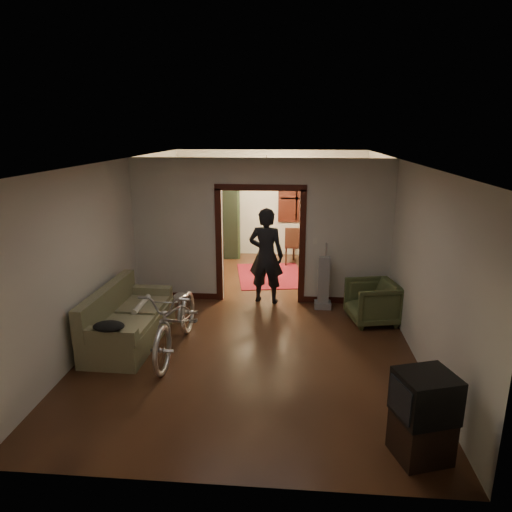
# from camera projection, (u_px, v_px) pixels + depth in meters

# --- Properties ---
(floor) EXTENTS (5.00, 8.50, 0.01)m
(floor) POSITION_uv_depth(u_px,v_px,m) (257.00, 314.00, 8.48)
(floor) COLOR #311A0F
(floor) RESTS_ON ground
(ceiling) EXTENTS (5.00, 8.50, 0.01)m
(ceiling) POSITION_uv_depth(u_px,v_px,m) (257.00, 160.00, 7.73)
(ceiling) COLOR white
(ceiling) RESTS_ON floor
(wall_back) EXTENTS (5.00, 0.02, 2.80)m
(wall_back) POSITION_uv_depth(u_px,v_px,m) (270.00, 203.00, 12.18)
(wall_back) COLOR beige
(wall_back) RESTS_ON floor
(wall_left) EXTENTS (0.02, 8.50, 2.80)m
(wall_left) POSITION_uv_depth(u_px,v_px,m) (121.00, 238.00, 8.30)
(wall_left) COLOR beige
(wall_left) RESTS_ON floor
(wall_right) EXTENTS (0.02, 8.50, 2.80)m
(wall_right) POSITION_uv_depth(u_px,v_px,m) (401.00, 244.00, 7.90)
(wall_right) COLOR beige
(wall_right) RESTS_ON floor
(partition_wall) EXTENTS (5.00, 0.14, 2.80)m
(partition_wall) POSITION_uv_depth(u_px,v_px,m) (261.00, 232.00, 8.82)
(partition_wall) COLOR beige
(partition_wall) RESTS_ON floor
(door_casing) EXTENTS (1.74, 0.20, 2.32)m
(door_casing) POSITION_uv_depth(u_px,v_px,m) (261.00, 247.00, 8.90)
(door_casing) COLOR black
(door_casing) RESTS_ON floor
(far_window) EXTENTS (0.98, 0.06, 1.28)m
(far_window) POSITION_uv_depth(u_px,v_px,m) (297.00, 198.00, 12.05)
(far_window) COLOR black
(far_window) RESTS_ON wall_back
(chandelier) EXTENTS (0.24, 0.24, 0.24)m
(chandelier) POSITION_uv_depth(u_px,v_px,m) (266.00, 174.00, 10.25)
(chandelier) COLOR #FFE0A5
(chandelier) RESTS_ON ceiling
(light_switch) EXTENTS (0.08, 0.01, 0.12)m
(light_switch) POSITION_uv_depth(u_px,v_px,m) (315.00, 241.00, 8.71)
(light_switch) COLOR silver
(light_switch) RESTS_ON partition_wall
(sofa) EXTENTS (0.94, 2.00, 0.91)m
(sofa) POSITION_uv_depth(u_px,v_px,m) (129.00, 316.00, 7.25)
(sofa) COLOR #696946
(sofa) RESTS_ON floor
(rolled_paper) EXTENTS (0.09, 0.73, 0.09)m
(rolled_paper) POSITION_uv_depth(u_px,v_px,m) (141.00, 304.00, 7.51)
(rolled_paper) COLOR beige
(rolled_paper) RESTS_ON sofa
(jacket) EXTENTS (0.44, 0.33, 0.13)m
(jacket) POSITION_uv_depth(u_px,v_px,m) (109.00, 326.00, 6.31)
(jacket) COLOR black
(jacket) RESTS_ON sofa
(bicycle) EXTENTS (0.78, 2.11, 1.10)m
(bicycle) POSITION_uv_depth(u_px,v_px,m) (177.00, 318.00, 6.92)
(bicycle) COLOR silver
(bicycle) RESTS_ON floor
(armchair) EXTENTS (0.97, 0.95, 0.75)m
(armchair) POSITION_uv_depth(u_px,v_px,m) (372.00, 302.00, 8.03)
(armchair) COLOR #46502D
(armchair) RESTS_ON floor
(tv_stand) EXTENTS (0.65, 0.61, 0.48)m
(tv_stand) POSITION_uv_depth(u_px,v_px,m) (421.00, 436.00, 4.73)
(tv_stand) COLOR black
(tv_stand) RESTS_ON floor
(crt_tv) EXTENTS (0.68, 0.64, 0.48)m
(crt_tv) POSITION_uv_depth(u_px,v_px,m) (426.00, 396.00, 4.60)
(crt_tv) COLOR black
(crt_tv) RESTS_ON tv_stand
(vacuum) EXTENTS (0.34, 0.29, 1.02)m
(vacuum) POSITION_uv_depth(u_px,v_px,m) (324.00, 283.00, 8.63)
(vacuum) COLOR gray
(vacuum) RESTS_ON floor
(person) EXTENTS (0.76, 0.57, 1.88)m
(person) POSITION_uv_depth(u_px,v_px,m) (266.00, 256.00, 8.85)
(person) COLOR black
(person) RESTS_ON floor
(oriental_rug) EXTENTS (1.79, 2.17, 0.01)m
(oriental_rug) POSITION_uv_depth(u_px,v_px,m) (271.00, 275.00, 10.67)
(oriental_rug) COLOR maroon
(oriental_rug) RESTS_ON floor
(locker) EXTENTS (1.04, 0.64, 1.99)m
(locker) POSITION_uv_depth(u_px,v_px,m) (221.00, 220.00, 12.05)
(locker) COLOR #23321E
(locker) RESTS_ON floor
(globe) EXTENTS (0.26, 0.26, 0.26)m
(globe) POSITION_uv_depth(u_px,v_px,m) (220.00, 184.00, 11.80)
(globe) COLOR #1E5972
(globe) RESTS_ON locker
(desk) EXTENTS (1.04, 0.66, 0.73)m
(desk) POSITION_uv_depth(u_px,v_px,m) (311.00, 245.00, 12.03)
(desk) COLOR black
(desk) RESTS_ON floor
(desk_chair) EXTENTS (0.55, 0.55, 0.98)m
(desk_chair) POSITION_uv_depth(u_px,v_px,m) (294.00, 245.00, 11.47)
(desk_chair) COLOR black
(desk_chair) RESTS_ON floor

